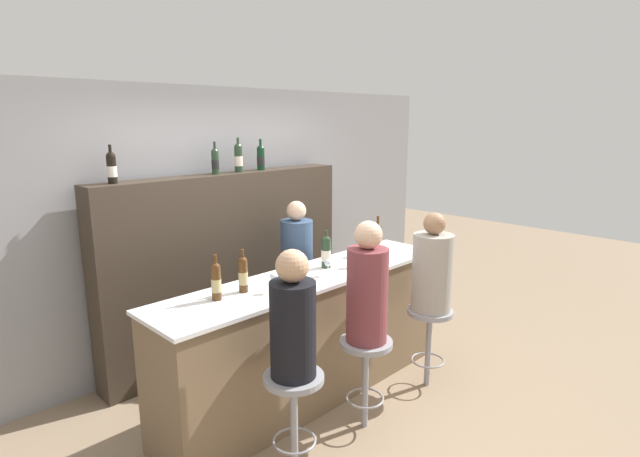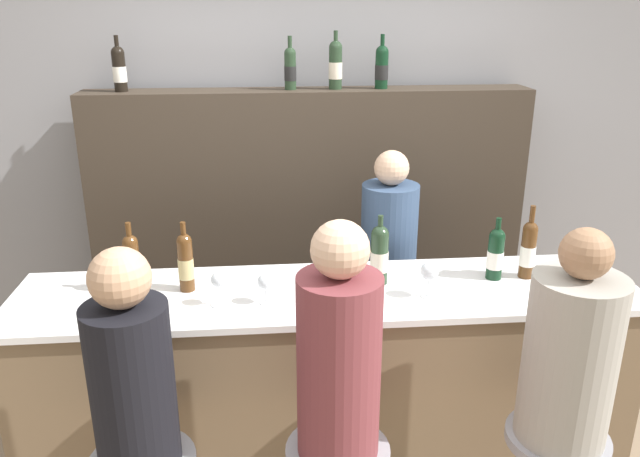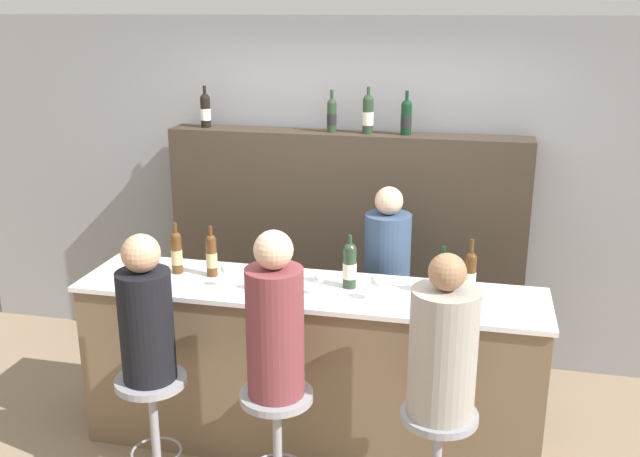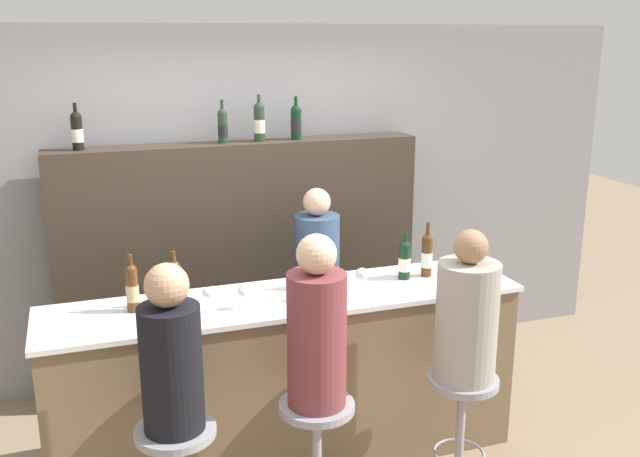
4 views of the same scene
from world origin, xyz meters
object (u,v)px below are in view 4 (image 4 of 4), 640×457
(bar_stool_middle, at_px, (317,429))
(wine_glass_2, at_px, (307,285))
(wine_bottle_counter_3, at_px, (404,259))
(wine_bottle_backbar_2, at_px, (259,121))
(guest_seated_left, at_px, (171,357))
(wine_bottle_counter_4, at_px, (427,254))
(wine_glass_0, at_px, (208,295))
(wine_bottle_counter_1, at_px, (175,283))
(wine_bottle_backbar_3, at_px, (296,122))
(guest_seated_right, at_px, (467,316))
(wine_bottle_counter_2, at_px, (322,266))
(wine_glass_3, at_px, (362,275))
(wine_bottle_counter_0, at_px, (132,287))
(bartender, at_px, (317,307))
(guest_seated_middle, at_px, (317,331))
(wine_bottle_backbar_1, at_px, (223,125))
(bar_stool_right, at_px, (462,402))
(wine_glass_1, at_px, (243,293))
(bar_stool_left, at_px, (177,455))
(wine_bottle_backbar_0, at_px, (77,131))

(bar_stool_middle, bearing_deg, wine_glass_2, 76.92)
(wine_bottle_counter_3, bearing_deg, wine_bottle_backbar_2, 119.61)
(wine_bottle_backbar_2, bearing_deg, guest_seated_left, -117.09)
(wine_bottle_counter_4, height_order, wine_glass_0, wine_bottle_counter_4)
(wine_bottle_counter_1, relative_size, wine_glass_0, 2.14)
(wine_bottle_backbar_3, distance_m, guest_seated_right, 2.00)
(wine_glass_0, bearing_deg, guest_seated_right, -21.31)
(guest_seated_left, bearing_deg, wine_bottle_counter_2, 34.33)
(wine_glass_3, bearing_deg, wine_bottle_counter_0, 172.71)
(wine_bottle_counter_0, bearing_deg, wine_glass_2, -9.81)
(wine_glass_0, xyz_separation_m, bartender, (0.86, 0.70, -0.45))
(wine_bottle_counter_4, height_order, wine_glass_3, wine_bottle_counter_4)
(wine_bottle_counter_3, relative_size, guest_seated_right, 0.35)
(wine_bottle_backbar_2, height_order, guest_seated_middle, wine_bottle_backbar_2)
(wine_glass_2, relative_size, guest_seated_left, 0.17)
(wine_bottle_backbar_1, distance_m, wine_bottle_backbar_3, 0.53)
(wine_bottle_backbar_1, height_order, wine_glass_3, wine_bottle_backbar_1)
(wine_bottle_backbar_1, relative_size, guest_seated_right, 0.35)
(bar_stool_right, xyz_separation_m, bartender, (-0.44, 1.21, 0.17))
(wine_glass_1, xyz_separation_m, wine_glass_3, (0.70, 0.00, 0.02))
(wine_bottle_backbar_1, height_order, guest_seated_right, wine_bottle_backbar_1)
(wine_glass_1, relative_size, bar_stool_left, 0.19)
(wine_bottle_backbar_0, height_order, wine_glass_0, wine_bottle_backbar_0)
(guest_seated_middle, bearing_deg, guest_seated_right, -0.00)
(bar_stool_middle, bearing_deg, guest_seated_right, -0.00)
(wine_bottle_backbar_3, relative_size, guest_seated_left, 0.37)
(wine_glass_3, bearing_deg, wine_glass_2, 180.00)
(bar_stool_left, bearing_deg, wine_bottle_backbar_1, 70.00)
(wine_bottle_counter_1, xyz_separation_m, guest_seated_middle, (0.60, -0.67, -0.10))
(wine_bottle_counter_0, height_order, wine_bottle_backbar_0, wine_bottle_backbar_0)
(wine_glass_1, distance_m, bar_stool_right, 1.36)
(wine_bottle_counter_4, bearing_deg, wine_bottle_backbar_2, 125.32)
(wine_glass_1, distance_m, wine_glass_3, 0.70)
(wine_bottle_backbar_1, height_order, guest_seated_middle, wine_bottle_backbar_1)
(wine_bottle_counter_3, height_order, bar_stool_middle, wine_bottle_counter_3)
(wine_bottle_backbar_1, xyz_separation_m, wine_glass_1, (-0.17, -1.26, -0.76))
(wine_bottle_counter_1, height_order, wine_bottle_backbar_3, wine_bottle_backbar_3)
(wine_bottle_backbar_1, relative_size, bartender, 0.19)
(guest_seated_left, height_order, bartender, bartender)
(wine_bottle_counter_3, height_order, guest_seated_right, guest_seated_right)
(wine_bottle_backbar_2, xyz_separation_m, bar_stool_middle, (-0.18, -1.76, -1.38))
(wine_bottle_backbar_1, xyz_separation_m, bar_stool_middle, (0.08, -1.76, -1.37))
(bartender, bearing_deg, bar_stool_left, -133.23)
(bar_stool_left, height_order, bar_stool_right, same)
(wine_glass_3, bearing_deg, wine_bottle_counter_1, 171.14)
(wine_glass_1, relative_size, wine_glass_2, 0.97)
(wine_bottle_backbar_1, xyz_separation_m, wine_glass_3, (0.53, -1.26, -0.74))
(wine_glass_1, bearing_deg, guest_seated_left, -132.67)
(wine_bottle_counter_0, distance_m, bar_stool_middle, 1.25)
(wine_bottle_counter_1, height_order, wine_bottle_backbar_0, wine_bottle_backbar_0)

